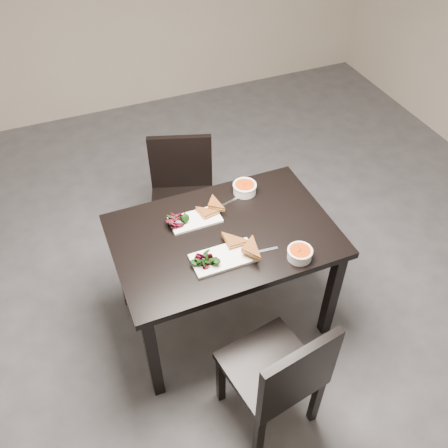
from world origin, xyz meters
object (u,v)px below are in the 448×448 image
(chair_far, at_px, (182,191))
(chair_near, at_px, (281,374))
(plate_near, at_px, (224,258))
(soup_bowl_far, at_px, (245,188))
(table, at_px, (224,246))
(plate_far, at_px, (195,220))
(soup_bowl_near, at_px, (300,253))

(chair_far, bearing_deg, chair_near, -71.58)
(plate_near, distance_m, soup_bowl_far, 0.54)
(table, bearing_deg, plate_far, 126.28)
(table, distance_m, soup_bowl_far, 0.39)
(table, bearing_deg, chair_near, -90.63)
(chair_near, bearing_deg, chair_far, 80.61)
(chair_far, height_order, soup_bowl_near, chair_far)
(chair_far, xyz_separation_m, soup_bowl_near, (0.31, -1.03, 0.30))
(table, bearing_deg, soup_bowl_far, 48.31)
(chair_near, bearing_deg, soup_bowl_near, 45.36)
(chair_near, relative_size, plate_far, 3.00)
(plate_near, xyz_separation_m, soup_bowl_far, (0.31, 0.44, 0.03))
(table, xyz_separation_m, plate_far, (-0.11, 0.15, 0.11))
(chair_far, bearing_deg, plate_near, -75.54)
(chair_far, height_order, plate_far, chair_far)
(plate_far, relative_size, soup_bowl_far, 2.01)
(table, xyz_separation_m, chair_near, (-0.01, -0.74, -0.17))
(chair_near, xyz_separation_m, plate_near, (-0.06, 0.57, 0.27))
(soup_bowl_far, bearing_deg, table, -131.69)
(chair_far, bearing_deg, soup_bowl_near, -55.27)
(chair_far, relative_size, soup_bowl_near, 6.44)
(chair_near, bearing_deg, plate_far, 87.03)
(chair_near, bearing_deg, soup_bowl_far, 66.54)
(chair_near, xyz_separation_m, soup_bowl_near, (0.30, 0.43, 0.30))
(chair_far, xyz_separation_m, plate_far, (-0.10, -0.57, 0.27))
(table, relative_size, plate_far, 4.24)
(plate_near, bearing_deg, soup_bowl_near, -20.93)
(plate_near, bearing_deg, soup_bowl_far, 54.68)
(plate_far, bearing_deg, plate_near, -83.02)
(plate_far, bearing_deg, soup_bowl_near, -48.80)
(chair_near, relative_size, soup_bowl_far, 6.03)
(plate_far, distance_m, soup_bowl_far, 0.37)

